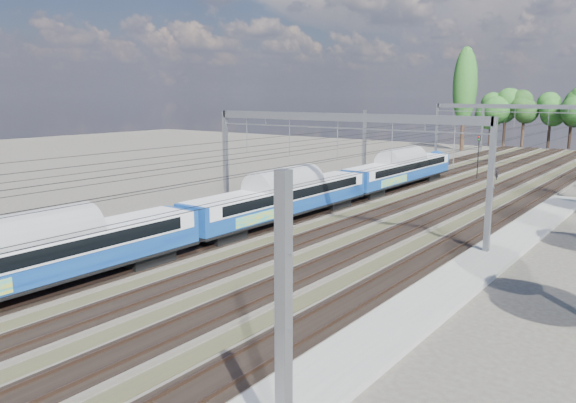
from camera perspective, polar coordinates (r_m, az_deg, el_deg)
The scene contains 7 objects.
track_bed at distance 56.74m, azimuth 12.91°, elevation 0.12°, with size 21.00×130.00×0.34m.
platform at distance 29.91m, azimuth 14.51°, elevation -9.50°, with size 3.00×70.00×0.30m, color gray.
catenary at distance 62.94m, azimuth 16.30°, elevation 6.78°, with size 25.65×130.00×9.00m.
poplar at distance 110.48m, azimuth 17.54°, elevation 11.12°, with size 4.40×4.40×19.04m.
emu_train at distance 44.75m, azimuth -0.72°, elevation 0.86°, with size 3.05×64.42×4.46m.
worker at distance 73.47m, azimuth 20.48°, elevation 2.65°, with size 0.58×0.38×1.59m, color black.
signal_near at distance 72.61m, azimuth 18.78°, elevation 4.78°, with size 0.39×0.36×5.44m.
Camera 1 is at (22.26, -6.18, 10.36)m, focal length 35.00 mm.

